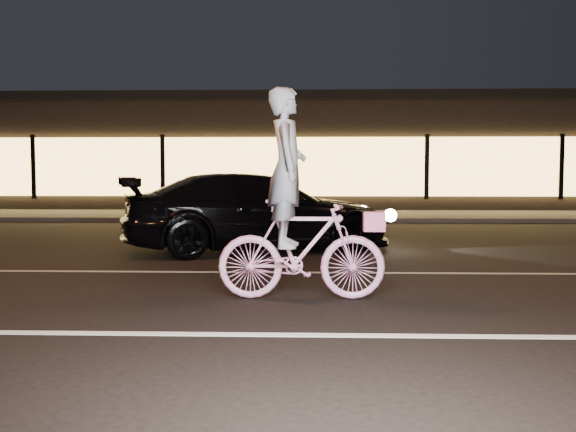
{
  "coord_description": "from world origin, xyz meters",
  "views": [
    {
      "loc": [
        0.53,
        -7.06,
        1.44
      ],
      "look_at": [
        0.27,
        0.6,
        0.91
      ],
      "focal_mm": 40.0,
      "sensor_mm": 36.0,
      "label": 1
    }
  ],
  "objects": [
    {
      "name": "lane_stripe_near",
      "position": [
        0.0,
        -1.5,
        0.0
      ],
      "size": [
        60.0,
        0.12,
        0.01
      ],
      "primitive_type": "cube",
      "color": "silver",
      "rests_on": "ground"
    },
    {
      "name": "sidewalk",
      "position": [
        0.0,
        13.0,
        0.06
      ],
      "size": [
        30.0,
        4.0,
        0.12
      ],
      "primitive_type": "cube",
      "color": "#383533",
      "rests_on": "ground"
    },
    {
      "name": "storefront",
      "position": [
        0.0,
        18.97,
        2.15
      ],
      "size": [
        25.4,
        8.42,
        4.2
      ],
      "color": "black",
      "rests_on": "ground"
    },
    {
      "name": "lane_stripe_far",
      "position": [
        0.0,
        2.0,
        0.0
      ],
      "size": [
        60.0,
        0.1,
        0.01
      ],
      "primitive_type": "cube",
      "color": "gray",
      "rests_on": "ground"
    },
    {
      "name": "ground",
      "position": [
        0.0,
        0.0,
        0.0
      ],
      "size": [
        90.0,
        90.0,
        0.0
      ],
      "primitive_type": "plane",
      "color": "black",
      "rests_on": "ground"
    },
    {
      "name": "cyclist",
      "position": [
        0.4,
        0.1,
        0.84
      ],
      "size": [
        1.88,
        0.65,
        2.37
      ],
      "rotation": [
        0.0,
        0.0,
        1.57
      ],
      "color": "#FF4DB0",
      "rests_on": "ground"
    },
    {
      "name": "sedan",
      "position": [
        -0.4,
        4.48,
        0.7
      ],
      "size": [
        5.22,
        3.38,
        1.41
      ],
      "rotation": [
        0.0,
        0.0,
        1.89
      ],
      "color": "black",
      "rests_on": "ground"
    }
  ]
}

